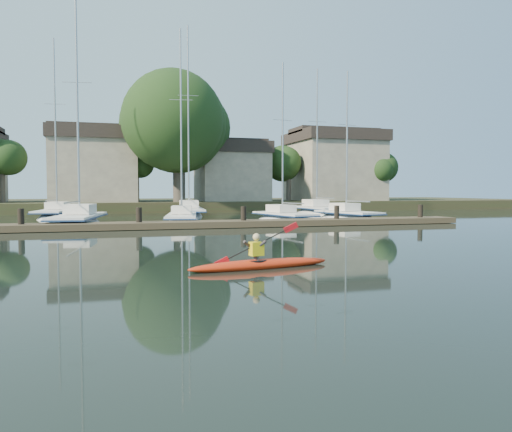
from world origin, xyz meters
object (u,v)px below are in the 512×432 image
object	(u,v)px
sailboat_2	(182,226)
sailboat_5	(57,220)
sailboat_3	(284,224)
sailboat_4	(348,222)
dock	(193,224)
sailboat_6	(189,218)
sailboat_7	(318,217)
kayak	(260,262)
sailboat_1	(79,229)

from	to	relation	value
sailboat_2	sailboat_5	world-z (taller)	sailboat_5
sailboat_3	sailboat_4	xyz separation A→B (m)	(5.00, 0.16, -0.01)
dock	sailboat_6	bearing A→B (deg)	82.31
sailboat_5	sailboat_7	xyz separation A→B (m)	(21.72, -1.05, -0.02)
kayak	dock	bearing A→B (deg)	78.48
sailboat_2	sailboat_7	bearing A→B (deg)	41.48
sailboat_1	sailboat_6	xyz separation A→B (m)	(8.16, 9.31, 0.00)
kayak	sailboat_5	size ratio (longest dim) A/B	0.28
sailboat_4	sailboat_6	xyz separation A→B (m)	(-10.32, 8.50, -0.00)
sailboat_2	sailboat_4	bearing A→B (deg)	11.02
kayak	sailboat_7	distance (m)	30.87
sailboat_1	sailboat_5	world-z (taller)	sailboat_5
sailboat_2	sailboat_3	distance (m)	7.14
sailboat_1	sailboat_4	world-z (taller)	sailboat_1
dock	sailboat_1	distance (m)	7.45
kayak	sailboat_5	distance (m)	29.85
sailboat_4	sailboat_7	world-z (taller)	sailboat_7
sailboat_2	sailboat_7	distance (m)	15.49
sailboat_5	sailboat_6	distance (m)	10.39
sailboat_1	sailboat_4	size ratio (longest dim) A/B	1.25
kayak	sailboat_3	xyz separation A→B (m)	(7.63, 19.64, -0.35)
sailboat_3	sailboat_7	distance (m)	10.05
sailboat_5	sailboat_6	size ratio (longest dim) A/B	0.89
sailboat_3	sailboat_4	distance (m)	5.00
kayak	sailboat_4	xyz separation A→B (m)	(12.63, 19.80, -0.36)
dock	sailboat_3	distance (m)	8.38
sailboat_5	sailboat_6	bearing A→B (deg)	4.56
sailboat_2	sailboat_4	xyz separation A→B (m)	(12.14, 0.29, -0.02)
kayak	sailboat_1	distance (m)	19.88
sailboat_2	sailboat_5	bearing A→B (deg)	142.47
sailboat_5	dock	bearing A→B (deg)	-50.62
sailboat_3	sailboat_6	size ratio (longest dim) A/B	0.71
sailboat_2	sailboat_6	xyz separation A→B (m)	(1.82, 8.80, -0.03)
sailboat_5	sailboat_4	bearing A→B (deg)	-16.40
sailboat_2	sailboat_3	world-z (taller)	sailboat_2
sailboat_1	sailboat_2	distance (m)	6.36
sailboat_4	sailboat_5	world-z (taller)	sailboat_5
dock	sailboat_2	bearing A→B (deg)	90.66
dock	sailboat_5	xyz separation A→B (m)	(-8.61, 13.55, -0.39)
dock	sailboat_6	world-z (taller)	sailboat_6
sailboat_5	sailboat_7	bearing A→B (deg)	4.18
sailboat_2	sailboat_6	world-z (taller)	sailboat_6
dock	sailboat_4	xyz separation A→B (m)	(12.09, 4.61, -0.40)
sailboat_3	sailboat_7	bearing A→B (deg)	43.36
dock	sailboat_5	size ratio (longest dim) A/B	2.23
dock	sailboat_4	distance (m)	12.94
sailboat_1	sailboat_3	xyz separation A→B (m)	(13.48, 0.64, 0.02)
sailboat_1	sailboat_5	size ratio (longest dim) A/B	0.98
sailboat_7	sailboat_1	bearing A→B (deg)	-158.18
sailboat_6	sailboat_7	bearing A→B (deg)	3.11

